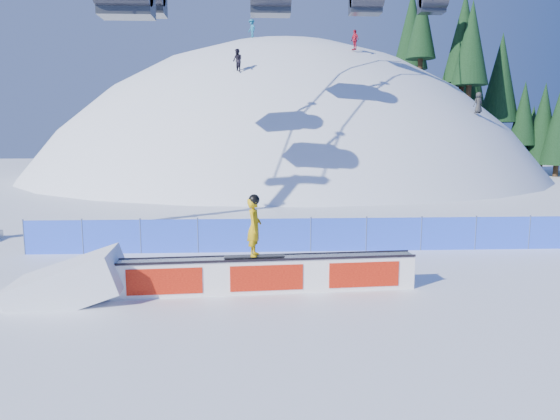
{
  "coord_description": "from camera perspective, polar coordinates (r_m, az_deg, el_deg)",
  "views": [
    {
      "loc": [
        -2.94,
        -12.87,
        4.1
      ],
      "look_at": [
        -2.24,
        1.69,
        1.93
      ],
      "focal_mm": 32.0,
      "sensor_mm": 36.0,
      "label": 1
    }
  ],
  "objects": [
    {
      "name": "snow_hill",
      "position": [
        59.23,
        0.29,
        -13.43
      ],
      "size": [
        64.0,
        64.0,
        64.0
      ],
      "color": "white",
      "rests_on": "ground"
    },
    {
      "name": "safety_fence",
      "position": [
        17.96,
        6.72,
        -2.81
      ],
      "size": [
        22.05,
        0.05,
        1.3
      ],
      "color": "blue",
      "rests_on": "ground"
    },
    {
      "name": "rail_box",
      "position": [
        13.29,
        -1.63,
        -7.37
      ],
      "size": [
        8.02,
        1.15,
        0.96
      ],
      "rotation": [
        0.0,
        0.0,
        0.07
      ],
      "color": "white",
      "rests_on": "ground"
    },
    {
      "name": "snow_ramp",
      "position": [
        13.91,
        -22.9,
        -9.36
      ],
      "size": [
        2.92,
        1.95,
        1.75
      ],
      "primitive_type": null,
      "rotation": [
        0.0,
        -0.31,
        0.07
      ],
      "color": "white",
      "rests_on": "ground"
    },
    {
      "name": "treeline",
      "position": [
        61.41,
        24.91,
        12.18
      ],
      "size": [
        25.08,
        12.54,
        20.71
      ],
      "color": "#2F1F13",
      "rests_on": "ground"
    },
    {
      "name": "snowboarder",
      "position": [
        12.97,
        -2.96,
        -1.87
      ],
      "size": [
        1.6,
        0.61,
        1.65
      ],
      "rotation": [
        0.0,
        0.0,
        1.43
      ],
      "color": "black",
      "rests_on": "rail_box"
    },
    {
      "name": "distant_skiers",
      "position": [
        43.65,
        4.05,
        17.47
      ],
      "size": [
        19.88,
        12.05,
        9.03
      ],
      "color": "black",
      "rests_on": "ground"
    },
    {
      "name": "ground",
      "position": [
        13.82,
        9.76,
        -8.9
      ],
      "size": [
        160.0,
        160.0,
        0.0
      ],
      "primitive_type": "plane",
      "color": "white",
      "rests_on": "ground"
    }
  ]
}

